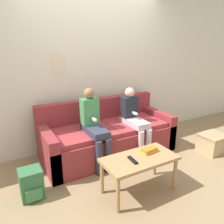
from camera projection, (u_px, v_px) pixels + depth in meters
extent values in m
plane|color=#937A56|center=(126.00, 168.00, 3.12)|extent=(10.00, 10.00, 0.00)
cube|color=silver|center=(92.00, 69.00, 3.62)|extent=(8.00, 0.06, 2.60)
cube|color=beige|center=(59.00, 65.00, 3.30)|extent=(0.22, 0.00, 0.33)
cube|color=maroon|center=(109.00, 141.00, 3.48)|extent=(2.06, 0.86, 0.42)
cube|color=maroon|center=(98.00, 111.00, 3.66)|extent=(2.06, 0.14, 0.42)
cube|color=maroon|center=(48.00, 151.00, 3.01)|extent=(0.14, 0.86, 0.58)
cube|color=maroon|center=(156.00, 126.00, 3.91)|extent=(0.14, 0.86, 0.58)
cube|color=#A1343A|center=(83.00, 133.00, 3.17)|extent=(0.87, 0.70, 0.07)
cube|color=#A1343A|center=(133.00, 123.00, 3.59)|extent=(0.87, 0.70, 0.07)
cube|color=#AD7F51|center=(140.00, 159.00, 2.51)|extent=(0.88, 0.44, 0.04)
cylinder|color=#AD7F51|center=(118.00, 196.00, 2.24)|extent=(0.04, 0.04, 0.41)
cylinder|color=#AD7F51|center=(175.00, 174.00, 2.62)|extent=(0.04, 0.04, 0.41)
cylinder|color=#AD7F51|center=(102.00, 178.00, 2.55)|extent=(0.04, 0.04, 0.41)
cylinder|color=#AD7F51|center=(155.00, 161.00, 2.92)|extent=(0.04, 0.04, 0.41)
cylinder|color=#33384C|center=(99.00, 158.00, 2.90)|extent=(0.09, 0.09, 0.49)
cylinder|color=#33384C|center=(108.00, 156.00, 2.97)|extent=(0.09, 0.09, 0.49)
cube|color=#33384C|center=(95.00, 130.00, 3.08)|extent=(0.23, 0.53, 0.09)
cube|color=#429356|center=(90.00, 111.00, 3.13)|extent=(0.24, 0.16, 0.38)
sphere|color=#8C6647|center=(89.00, 93.00, 3.06)|extent=(0.15, 0.15, 0.15)
cube|color=white|center=(94.00, 119.00, 3.03)|extent=(0.03, 0.12, 0.03)
cylinder|color=silver|center=(141.00, 147.00, 3.23)|extent=(0.09, 0.09, 0.49)
cylinder|color=silver|center=(148.00, 145.00, 3.29)|extent=(0.09, 0.09, 0.49)
cube|color=silver|center=(135.00, 122.00, 3.40)|extent=(0.23, 0.53, 0.09)
cube|color=#1E232D|center=(129.00, 107.00, 3.47)|extent=(0.24, 0.16, 0.32)
sphere|color=beige|center=(130.00, 92.00, 3.40)|extent=(0.15, 0.15, 0.15)
cube|color=white|center=(135.00, 113.00, 3.36)|extent=(0.03, 0.12, 0.03)
cube|color=black|center=(133.00, 160.00, 2.44)|extent=(0.05, 0.17, 0.02)
cube|color=gold|center=(149.00, 151.00, 2.63)|extent=(0.18, 0.12, 0.03)
cube|color=orange|center=(150.00, 149.00, 2.62)|extent=(0.20, 0.11, 0.03)
cube|color=tan|center=(213.00, 144.00, 3.58)|extent=(0.40, 0.35, 0.27)
cube|color=tan|center=(214.00, 135.00, 3.53)|extent=(0.42, 0.37, 0.02)
cube|color=#336B42|center=(31.00, 183.00, 2.49)|extent=(0.25, 0.23, 0.35)
cube|color=#3D804F|center=(34.00, 195.00, 2.40)|extent=(0.17, 0.03, 0.14)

